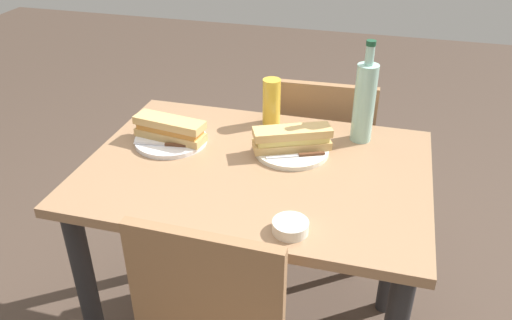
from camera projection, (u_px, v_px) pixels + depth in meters
name	position (u px, v px, depth m)	size (l,w,h in m)	color
dining_table	(256.00, 205.00, 1.61)	(1.01, 0.72, 0.77)	#997251
chair_near	(322.00, 159.00, 2.11)	(0.41, 0.41, 0.86)	#936B47
plate_near	(292.00, 150.00, 1.61)	(0.23, 0.23, 0.01)	silver
baguette_sandwich_near	(292.00, 138.00, 1.58)	(0.25, 0.16, 0.07)	tan
knife_near	(299.00, 155.00, 1.56)	(0.17, 0.08, 0.01)	silver
plate_far	(171.00, 140.00, 1.66)	(0.23, 0.23, 0.01)	white
baguette_sandwich_far	(170.00, 129.00, 1.64)	(0.24, 0.10, 0.07)	tan
knife_far	(165.00, 145.00, 1.61)	(0.18, 0.04, 0.01)	silver
water_bottle	(364.00, 101.00, 1.61)	(0.07, 0.07, 0.33)	#99C6B7
beer_glass	(271.00, 102.00, 1.74)	(0.06, 0.06, 0.16)	gold
olive_bowl	(290.00, 227.00, 1.26)	(0.09, 0.09, 0.03)	silver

